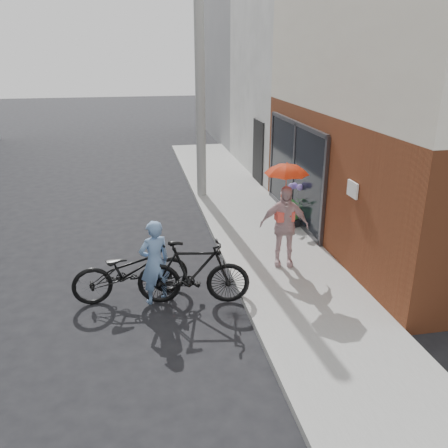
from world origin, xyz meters
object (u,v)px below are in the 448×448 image
object	(u,v)px
officer	(155,262)
utility_pole	(200,80)
bike_right	(193,273)
planter	(294,222)
bike_left	(131,270)
kimono_woman	(284,226)

from	to	relation	value
officer	utility_pole	bearing A→B (deg)	-126.52
bike_right	planter	distance (m)	4.37
bike_right	planter	bearing A→B (deg)	-33.66
officer	planter	world-z (taller)	officer
planter	bike_left	bearing A→B (deg)	-145.63
officer	bike_right	distance (m)	0.71
planter	kimono_woman	bearing A→B (deg)	-114.58
utility_pole	officer	distance (m)	6.92
officer	bike_left	world-z (taller)	officer
kimono_woman	planter	bearing A→B (deg)	78.34
bike_left	bike_right	xyz separation A→B (m)	(1.09, -0.41, 0.05)
planter	utility_pole	bearing A→B (deg)	121.41
utility_pole	planter	xyz separation A→B (m)	(1.90, -3.11, -3.29)
kimono_woman	bike_left	bearing A→B (deg)	-155.49
bike_left	bike_right	size ratio (longest dim) A/B	1.05
utility_pole	planter	size ratio (longest dim) A/B	20.31
kimono_woman	planter	world-z (taller)	kimono_woman
planter	officer	bearing A→B (deg)	-140.38
bike_left	planter	size ratio (longest dim) A/B	6.10
utility_pole	planter	distance (m)	4.91
utility_pole	planter	bearing A→B (deg)	-58.59
utility_pole	kimono_woman	distance (m)	5.91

